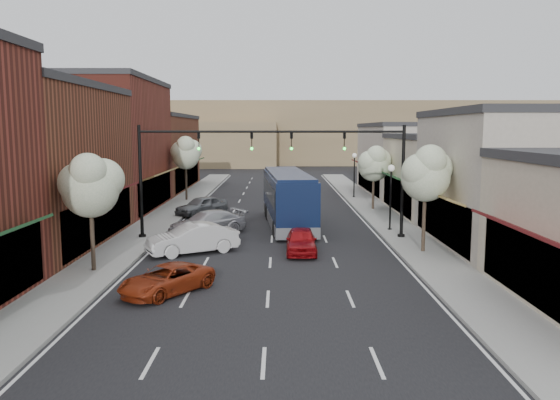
{
  "coord_description": "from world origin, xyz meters",
  "views": [
    {
      "loc": [
        0.45,
        -25.11,
        6.74
      ],
      "look_at": [
        0.51,
        9.84,
        2.2
      ],
      "focal_mm": 35.0,
      "sensor_mm": 36.0,
      "label": 1
    }
  ],
  "objects_px": {
    "tree_left_near": "(91,184)",
    "lamp_post_near": "(391,187)",
    "signal_mast_right": "(364,164)",
    "coach_bus": "(288,198)",
    "red_hatchback": "(301,241)",
    "parked_car_b": "(193,239)",
    "tree_right_near": "(427,172)",
    "parked_car_a": "(167,279)",
    "parked_car_d": "(202,206)",
    "signal_mast_left": "(179,164)",
    "tree_left_far": "(186,152)",
    "lamp_post_far": "(354,168)",
    "parked_car_c": "(207,223)",
    "tree_right_far": "(375,163)"
  },
  "relations": [
    {
      "from": "tree_right_far",
      "to": "coach_bus",
      "type": "bearing_deg",
      "value": -135.94
    },
    {
      "from": "tree_right_near",
      "to": "coach_bus",
      "type": "height_order",
      "value": "tree_right_near"
    },
    {
      "from": "signal_mast_left",
      "to": "parked_car_c",
      "type": "height_order",
      "value": "signal_mast_left"
    },
    {
      "from": "lamp_post_far",
      "to": "red_hatchback",
      "type": "xyz_separation_m",
      "value": [
        -6.14,
        -23.85,
        -2.31
      ]
    },
    {
      "from": "tree_left_near",
      "to": "lamp_post_near",
      "type": "height_order",
      "value": "tree_left_near"
    },
    {
      "from": "red_hatchback",
      "to": "parked_car_a",
      "type": "xyz_separation_m",
      "value": [
        -5.86,
        -7.36,
        -0.11
      ]
    },
    {
      "from": "lamp_post_near",
      "to": "parked_car_d",
      "type": "xyz_separation_m",
      "value": [
        -13.45,
        6.92,
        -2.25
      ]
    },
    {
      "from": "lamp_post_near",
      "to": "signal_mast_right",
      "type": "bearing_deg",
      "value": -131.05
    },
    {
      "from": "signal_mast_right",
      "to": "lamp_post_near",
      "type": "height_order",
      "value": "signal_mast_right"
    },
    {
      "from": "signal_mast_left",
      "to": "lamp_post_near",
      "type": "relative_size",
      "value": 1.85
    },
    {
      "from": "tree_right_near",
      "to": "parked_car_a",
      "type": "height_order",
      "value": "tree_right_near"
    },
    {
      "from": "red_hatchback",
      "to": "parked_car_b",
      "type": "relative_size",
      "value": 0.82
    },
    {
      "from": "lamp_post_far",
      "to": "coach_bus",
      "type": "xyz_separation_m",
      "value": [
        -6.74,
        -15.11,
        -1.05
      ]
    },
    {
      "from": "signal_mast_right",
      "to": "parked_car_a",
      "type": "bearing_deg",
      "value": -131.23
    },
    {
      "from": "tree_right_near",
      "to": "parked_car_a",
      "type": "distance_m",
      "value": 14.95
    },
    {
      "from": "red_hatchback",
      "to": "parked_car_c",
      "type": "xyz_separation_m",
      "value": [
        -5.86,
        5.44,
        0.06
      ]
    },
    {
      "from": "signal_mast_left",
      "to": "lamp_post_far",
      "type": "height_order",
      "value": "signal_mast_left"
    },
    {
      "from": "red_hatchback",
      "to": "parked_car_a",
      "type": "bearing_deg",
      "value": -127.49
    },
    {
      "from": "signal_mast_left",
      "to": "signal_mast_right",
      "type": "bearing_deg",
      "value": 0.0
    },
    {
      "from": "parked_car_a",
      "to": "parked_car_d",
      "type": "height_order",
      "value": "parked_car_d"
    },
    {
      "from": "signal_mast_right",
      "to": "coach_bus",
      "type": "bearing_deg",
      "value": 133.03
    },
    {
      "from": "signal_mast_right",
      "to": "lamp_post_near",
      "type": "bearing_deg",
      "value": 48.95
    },
    {
      "from": "parked_car_b",
      "to": "tree_right_near",
      "type": "bearing_deg",
      "value": 60.79
    },
    {
      "from": "red_hatchback",
      "to": "parked_car_d",
      "type": "relative_size",
      "value": 0.92
    },
    {
      "from": "parked_car_a",
      "to": "parked_car_b",
      "type": "relative_size",
      "value": 0.85
    },
    {
      "from": "signal_mast_right",
      "to": "tree_left_near",
      "type": "xyz_separation_m",
      "value": [
        -13.87,
        -8.05,
        -0.4
      ]
    },
    {
      "from": "lamp_post_far",
      "to": "parked_car_a",
      "type": "bearing_deg",
      "value": -111.03
    },
    {
      "from": "tree_right_near",
      "to": "coach_bus",
      "type": "distance_m",
      "value": 11.81
    },
    {
      "from": "coach_bus",
      "to": "parked_car_c",
      "type": "xyz_separation_m",
      "value": [
        -5.26,
        -3.3,
        -1.2
      ]
    },
    {
      "from": "parked_car_a",
      "to": "parked_car_b",
      "type": "height_order",
      "value": "parked_car_b"
    },
    {
      "from": "tree_right_far",
      "to": "parked_car_c",
      "type": "height_order",
      "value": "tree_right_far"
    },
    {
      "from": "signal_mast_right",
      "to": "tree_left_far",
      "type": "distance_m",
      "value": 22.68
    },
    {
      "from": "signal_mast_left",
      "to": "red_hatchback",
      "type": "relative_size",
      "value": 2.02
    },
    {
      "from": "parked_car_a",
      "to": "parked_car_d",
      "type": "bearing_deg",
      "value": 130.14
    },
    {
      "from": "tree_left_near",
      "to": "parked_car_d",
      "type": "bearing_deg",
      "value": 81.54
    },
    {
      "from": "signal_mast_left",
      "to": "lamp_post_far",
      "type": "xyz_separation_m",
      "value": [
        13.42,
        20.0,
        -1.62
      ]
    },
    {
      "from": "tree_right_far",
      "to": "parked_car_b",
      "type": "distance_m",
      "value": 20.5
    },
    {
      "from": "signal_mast_right",
      "to": "lamp_post_far",
      "type": "height_order",
      "value": "signal_mast_right"
    },
    {
      "from": "lamp_post_near",
      "to": "parked_car_c",
      "type": "relative_size",
      "value": 0.86
    },
    {
      "from": "tree_left_near",
      "to": "red_hatchback",
      "type": "height_order",
      "value": "tree_left_near"
    },
    {
      "from": "signal_mast_left",
      "to": "tree_left_near",
      "type": "xyz_separation_m",
      "value": [
        -2.63,
        -8.05,
        -0.4
      ]
    },
    {
      "from": "parked_car_c",
      "to": "parked_car_d",
      "type": "bearing_deg",
      "value": 155.64
    },
    {
      "from": "lamp_post_near",
      "to": "tree_right_far",
      "type": "bearing_deg",
      "value": 86.69
    },
    {
      "from": "signal_mast_right",
      "to": "parked_car_a",
      "type": "distance_m",
      "value": 15.44
    },
    {
      "from": "tree_left_near",
      "to": "parked_car_b",
      "type": "bearing_deg",
      "value": 46.26
    },
    {
      "from": "tree_right_far",
      "to": "parked_car_d",
      "type": "bearing_deg",
      "value": -169.8
    },
    {
      "from": "tree_right_near",
      "to": "parked_car_b",
      "type": "height_order",
      "value": "tree_right_near"
    },
    {
      "from": "parked_car_c",
      "to": "signal_mast_right",
      "type": "bearing_deg",
      "value": 45.95
    },
    {
      "from": "signal_mast_left",
      "to": "tree_left_far",
      "type": "xyz_separation_m",
      "value": [
        -2.63,
        17.95,
        -0.02
      ]
    },
    {
      "from": "signal_mast_left",
      "to": "parked_car_d",
      "type": "distance_m",
      "value": 10.19
    }
  ]
}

